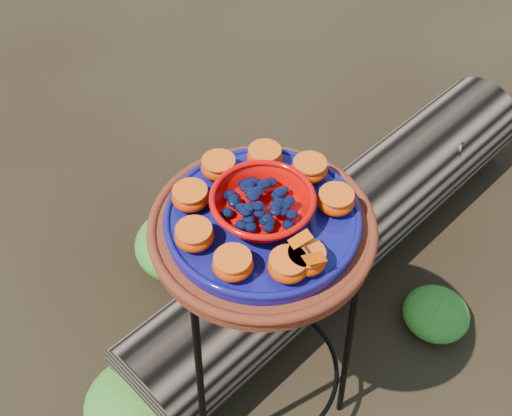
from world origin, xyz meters
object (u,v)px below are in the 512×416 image
object	(u,v)px
plant_stand	(261,329)
driftwood_log	(342,229)
cobalt_plate	(262,220)
red_bowl	(263,207)
terracotta_saucer	(262,230)

from	to	relation	value
plant_stand	driftwood_log	xyz separation A→B (m)	(0.40, 0.36, -0.20)
cobalt_plate	red_bowl	size ratio (longest dim) A/B	2.00
plant_stand	terracotta_saucer	distance (m)	0.37
plant_stand	terracotta_saucer	bearing A→B (deg)	0.00
terracotta_saucer	red_bowl	size ratio (longest dim) A/B	2.33
plant_stand	cobalt_plate	xyz separation A→B (m)	(0.00, 0.00, 0.40)
plant_stand	driftwood_log	size ratio (longest dim) A/B	0.44
cobalt_plate	driftwood_log	distance (m)	0.81
driftwood_log	plant_stand	bearing A→B (deg)	-137.96
cobalt_plate	red_bowl	bearing A→B (deg)	0.00
terracotta_saucer	driftwood_log	distance (m)	0.78
red_bowl	plant_stand	bearing A→B (deg)	0.00
driftwood_log	cobalt_plate	bearing A→B (deg)	-137.96
terracotta_saucer	cobalt_plate	distance (m)	0.03
plant_stand	driftwood_log	world-z (taller)	plant_stand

